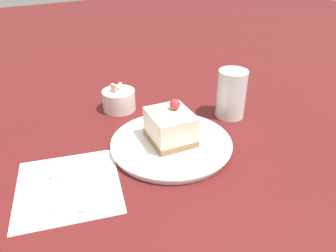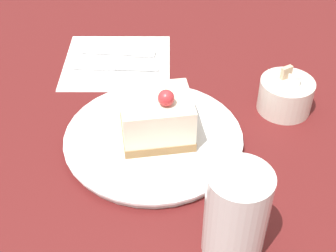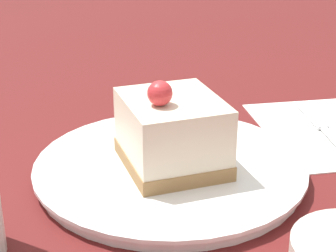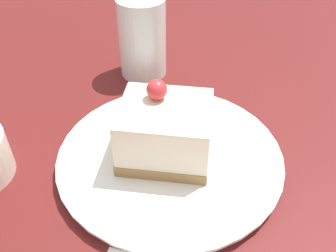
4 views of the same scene
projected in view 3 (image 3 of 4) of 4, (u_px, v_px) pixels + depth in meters
The scene contains 4 objects.
ground_plane at pixel (161, 180), 0.58m from camera, with size 4.00×4.00×0.00m, color #5B1919.
plate at pixel (170, 168), 0.59m from camera, with size 0.28×0.28×0.02m.
cake_slice at pixel (171, 132), 0.57m from camera, with size 0.10×0.12×0.10m.
knife at pixel (319, 123), 0.71m from camera, with size 0.06×0.16×0.00m.
Camera 3 is at (0.20, 0.47, 0.28)m, focal length 60.00 mm.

